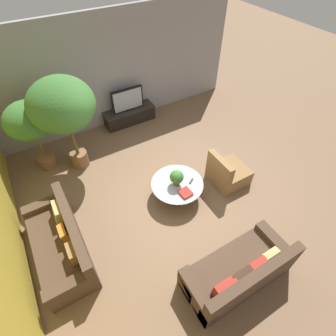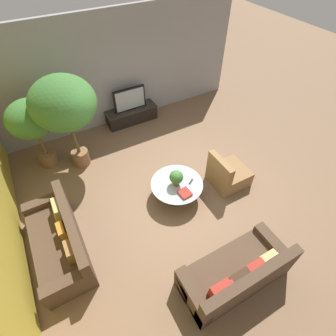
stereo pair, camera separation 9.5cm
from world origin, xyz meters
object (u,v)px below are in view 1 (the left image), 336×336
armchair_wicker (227,174)px  media_console (129,115)px  potted_palm_tall (30,123)px  television (127,100)px  potted_plant_tabletop (177,177)px  couch_by_wall (61,243)px  coffee_table (177,187)px  potted_palm_corner (62,106)px  couch_near_entry (239,272)px

armchair_wicker → media_console: bearing=16.1°
potted_palm_tall → television: bearing=14.3°
armchair_wicker → potted_plant_tabletop: (-1.24, 0.24, 0.34)m
couch_by_wall → armchair_wicker: armchair_wicker is taller
armchair_wicker → television: bearing=16.1°
coffee_table → couch_by_wall: (-2.56, -0.08, 0.00)m
media_console → potted_palm_tall: bearing=-165.6°
armchair_wicker → potted_plant_tabletop: bearing=79.1°
television → couch_by_wall: television is taller
media_console → armchair_wicker: size_ratio=1.74×
potted_palm_tall → coffee_table: bearing=-46.8°
couch_by_wall → potted_palm_tall: (0.27, 2.52, 1.02)m
couch_by_wall → potted_palm_corner: (0.99, 2.14, 1.42)m
coffee_table → potted_palm_tall: bearing=133.2°
coffee_table → potted_palm_tall: 3.50m
couch_by_wall → coffee_table: bearing=91.7°
media_console → potted_palm_tall: 2.84m
armchair_wicker → couch_near_entry: bearing=145.6°
television → armchair_wicker: 3.50m
couch_by_wall → couch_near_entry: (2.48, -2.07, 0.01)m
couch_near_entry → potted_palm_tall: (-2.21, 4.58, 1.01)m
couch_by_wall → armchair_wicker: (3.78, -0.16, -0.01)m
coffee_table → armchair_wicker: (1.22, -0.24, -0.01)m
coffee_table → couch_by_wall: 2.56m
media_console → couch_by_wall: size_ratio=0.75×
coffee_table → potted_plant_tabletop: bearing=-171.0°
coffee_table → couch_by_wall: couch_by_wall is taller
television → potted_palm_tall: 2.68m
potted_palm_corner → couch_by_wall: bearing=-114.8°
television → couch_near_entry: bearing=-93.7°
media_console → armchair_wicker: 3.47m
armchair_wicker → potted_palm_corner: size_ratio=0.37×
potted_palm_corner → television: bearing=29.4°
coffee_table → potted_palm_corner: potted_palm_corner is taller
media_console → potted_palm_tall: size_ratio=0.83×
coffee_table → potted_plant_tabletop: size_ratio=3.07×
coffee_table → couch_near_entry: (-0.08, -2.14, 0.01)m
couch_by_wall → potted_palm_tall: bearing=173.9°
potted_plant_tabletop → couch_by_wall: bearing=-178.3°
television → potted_palm_tall: bearing=-165.7°
couch_by_wall → couch_near_entry: bearing=50.2°
media_console → armchair_wicker: (0.97, -3.33, 0.05)m
potted_palm_tall → potted_plant_tabletop: size_ratio=4.82×
media_console → potted_palm_corner: potted_palm_corner is taller
media_console → potted_plant_tabletop: size_ratio=4.01×
media_console → couch_by_wall: couch_by_wall is taller
media_console → coffee_table: (-0.25, -3.09, 0.06)m
potted_palm_corner → potted_plant_tabletop: bearing=-53.1°
television → potted_palm_corner: (-1.83, -1.03, 0.95)m
media_console → coffee_table: 3.10m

